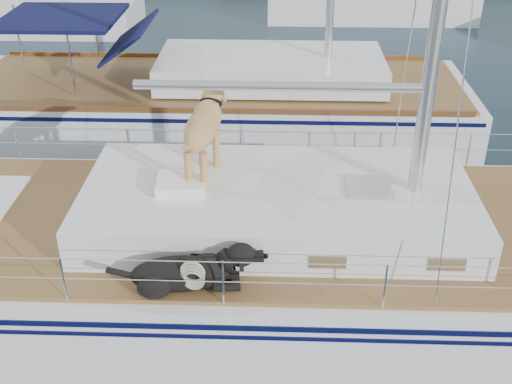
{
  "coord_description": "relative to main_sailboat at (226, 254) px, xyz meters",
  "views": [
    {
      "loc": [
        0.77,
        -7.44,
        5.97
      ],
      "look_at": [
        0.5,
        0.2,
        1.6
      ],
      "focal_mm": 45.0,
      "sensor_mm": 36.0,
      "label": 1
    }
  ],
  "objects": [
    {
      "name": "bg_boat_center",
      "position": [
        3.91,
        16.0,
        -0.24
      ],
      "size": [
        7.2,
        3.0,
        11.65
      ],
      "color": "white",
      "rests_on": "ground"
    },
    {
      "name": "bg_boat_west",
      "position": [
        -8.09,
        14.0,
        -0.24
      ],
      "size": [
        8.0,
        3.0,
        11.65
      ],
      "color": "white",
      "rests_on": "ground"
    },
    {
      "name": "neighbor_sailboat",
      "position": [
        -0.55,
        5.85,
        -0.06
      ],
      "size": [
        11.0,
        3.5,
        13.3
      ],
      "color": "white",
      "rests_on": "ground"
    },
    {
      "name": "ground",
      "position": [
        -0.09,
        0.0,
        -0.69
      ],
      "size": [
        120.0,
        120.0,
        0.0
      ],
      "primitive_type": "plane",
      "color": "black",
      "rests_on": "ground"
    },
    {
      "name": "main_sailboat",
      "position": [
        0.0,
        0.0,
        0.0
      ],
      "size": [
        12.0,
        3.8,
        14.01
      ],
      "color": "white",
      "rests_on": "ground"
    }
  ]
}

